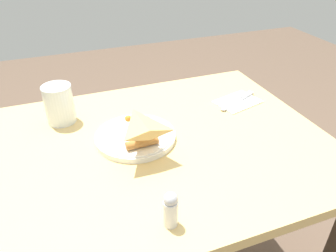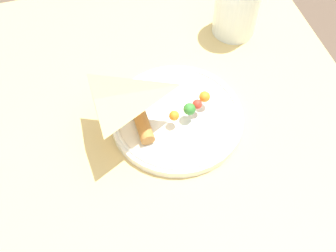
# 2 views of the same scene
# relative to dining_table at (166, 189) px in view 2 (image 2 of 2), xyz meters

# --- Properties ---
(dining_table) EXTENTS (0.96, 0.76, 0.74)m
(dining_table) POSITION_rel_dining_table_xyz_m (0.00, 0.00, 0.00)
(dining_table) COLOR #DBB770
(dining_table) RESTS_ON ground_plane
(plate_pizza) EXTENTS (0.23, 0.23, 0.05)m
(plate_pizza) POSITION_rel_dining_table_xyz_m (0.07, -0.04, 0.14)
(plate_pizza) COLOR white
(plate_pizza) RESTS_ON dining_table
(milk_glass) EXTENTS (0.09, 0.09, 0.12)m
(milk_glass) POSITION_rel_dining_table_xyz_m (0.26, -0.22, 0.18)
(milk_glass) COLOR white
(milk_glass) RESTS_ON dining_table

